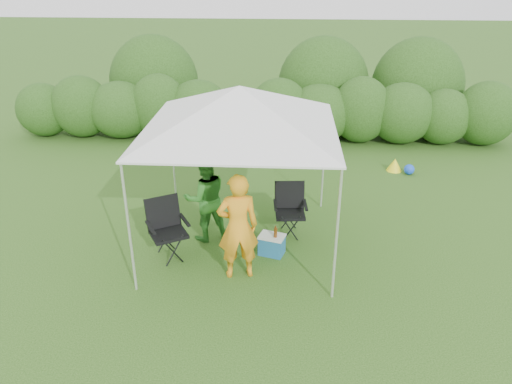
# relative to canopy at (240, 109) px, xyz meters

# --- Properties ---
(ground) EXTENTS (70.00, 70.00, 0.00)m
(ground) POSITION_rel_canopy_xyz_m (0.00, -0.50, -2.46)
(ground) COLOR #37611E
(hedge) EXTENTS (13.66, 1.53, 1.80)m
(hedge) POSITION_rel_canopy_xyz_m (0.03, 5.50, -1.64)
(hedge) COLOR #2C561A
(hedge) RESTS_ON ground
(canopy) EXTENTS (3.10, 3.10, 2.83)m
(canopy) POSITION_rel_canopy_xyz_m (0.00, 0.00, 0.00)
(canopy) COLOR silver
(canopy) RESTS_ON ground
(chair_right) EXTENTS (0.63, 0.57, 0.96)m
(chair_right) POSITION_rel_canopy_xyz_m (0.85, 0.42, -1.92)
(chair_right) COLOR black
(chair_right) RESTS_ON ground
(chair_left) EXTENTS (0.80, 0.78, 1.03)m
(chair_left) POSITION_rel_canopy_xyz_m (-1.22, -0.48, -1.88)
(chair_left) COLOR black
(chair_left) RESTS_ON ground
(man) EXTENTS (0.72, 0.55, 1.76)m
(man) POSITION_rel_canopy_xyz_m (0.04, -1.01, -1.58)
(man) COLOR orange
(man) RESTS_ON ground
(woman) EXTENTS (0.96, 0.86, 1.62)m
(woman) POSITION_rel_canopy_xyz_m (-0.64, 0.12, -1.65)
(woman) COLOR #327C28
(woman) RESTS_ON ground
(cooler) EXTENTS (0.50, 0.42, 0.36)m
(cooler) POSITION_rel_canopy_xyz_m (0.55, -0.36, -2.28)
(cooler) COLOR #21649A
(cooler) RESTS_ON ground
(bottle) EXTENTS (0.06, 0.06, 0.22)m
(bottle) POSITION_rel_canopy_xyz_m (0.61, -0.40, -2.00)
(bottle) COLOR #592D0C
(bottle) RESTS_ON cooler
(lawn_toy) EXTENTS (0.61, 0.51, 0.30)m
(lawn_toy) POSITION_rel_canopy_xyz_m (3.43, 3.44, -2.32)
(lawn_toy) COLOR yellow
(lawn_toy) RESTS_ON ground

